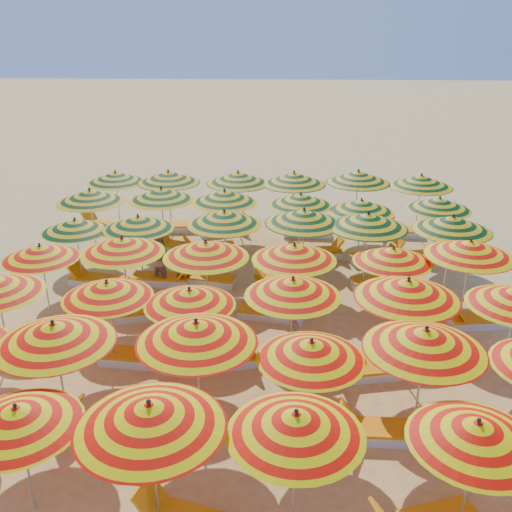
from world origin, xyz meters
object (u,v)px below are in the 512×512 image
at_px(umbrella_30, 90,196).
at_px(beachgoer_a, 294,337).
at_px(umbrella_26, 224,218).
at_px(lounger_21, 180,247).
at_px(lounger_14, 273,313).
at_px(lounger_29, 306,232).
at_px(umbrella_2, 150,416).
at_px(umbrella_7, 54,333).
at_px(umbrella_35, 439,204).
at_px(lounger_27, 189,226).
at_px(umbrella_39, 294,178).
at_px(umbrella_29, 452,223).
at_px(umbrella_28, 368,220).
at_px(umbrella_14, 190,297).
at_px(lounger_11, 373,370).
at_px(lounger_18, 205,279).
at_px(beachgoer_b, 160,259).
at_px(lounger_7, 383,431).
at_px(umbrella_16, 408,289).
at_px(lounger_26, 103,226).
at_px(lounger_12, 150,311).
at_px(umbrella_21, 294,252).
at_px(umbrella_9, 311,350).
at_px(lounger_23, 317,252).
at_px(umbrella_10, 425,340).
at_px(umbrella_19, 122,245).
at_px(lounger_31, 398,232).
at_px(umbrella_4, 477,432).
at_px(lounger_20, 383,282).
at_px(umbrella_24, 75,225).
at_px(umbrella_1, 17,417).
at_px(lounger_30, 370,227).
at_px(umbrella_15, 293,287).
at_px(lounger_16, 97,280).
at_px(umbrella_22, 393,255).
at_px(umbrella_36, 116,177).
at_px(lounger_19, 282,280).
at_px(umbrella_34, 361,205).
at_px(lounger_5, 44,414).
at_px(lounger_17, 163,279).
at_px(umbrella_25, 138,222).
at_px(lounger_22, 208,248).
at_px(umbrella_20, 206,249).
at_px(lounger_28, 225,229).
at_px(lounger_9, 140,357).
at_px(umbrella_27, 304,217).
at_px(umbrella_33, 301,199).
at_px(umbrella_13, 107,290).
at_px(lounger_6, 281,434).
at_px(lounger_15, 481,320).

relative_size(umbrella_30, beachgoer_a, 1.74).
bearing_deg(umbrella_26, lounger_21, 127.54).
xyz_separation_m(lounger_14, lounger_29, (1.10, 6.10, 0.00)).
xyz_separation_m(umbrella_2, umbrella_7, (-2.23, 2.23, -0.03)).
relative_size(umbrella_35, lounger_27, 1.45).
bearing_deg(umbrella_39, umbrella_7, -113.05).
bearing_deg(umbrella_29, beachgoer_a, -138.52).
bearing_deg(umbrella_28, umbrella_14, -135.01).
bearing_deg(lounger_11, lounger_18, -57.80).
relative_size(umbrella_2, beachgoer_b, 1.55).
bearing_deg(lounger_7, umbrella_16, -106.79).
bearing_deg(beachgoer_b, umbrella_2, 120.98).
bearing_deg(lounger_26, lounger_12, 140.55).
xyz_separation_m(umbrella_21, umbrella_28, (2.08, 2.06, 0.13)).
height_order(umbrella_9, lounger_23, umbrella_9).
bearing_deg(umbrella_10, umbrella_19, 146.25).
height_order(umbrella_29, lounger_31, umbrella_29).
bearing_deg(umbrella_4, umbrella_26, 117.07).
bearing_deg(lounger_20, umbrella_24, 173.54).
bearing_deg(umbrella_1, lounger_30, 61.23).
distance_m(umbrella_15, beachgoer_b, 5.77).
distance_m(umbrella_26, lounger_16, 4.22).
height_order(umbrella_22, umbrella_36, umbrella_36).
bearing_deg(lounger_19, umbrella_4, 97.99).
xyz_separation_m(umbrella_34, lounger_5, (-7.12, -8.39, -1.69)).
bearing_deg(lounger_16, umbrella_21, 172.68).
bearing_deg(beachgoer_a, lounger_11, -136.79).
distance_m(umbrella_29, lounger_18, 7.22).
bearing_deg(lounger_17, umbrella_15, -43.45).
distance_m(lounger_11, lounger_29, 8.69).
distance_m(umbrella_25, lounger_22, 3.38).
xyz_separation_m(umbrella_20, lounger_27, (-1.54, 6.72, -1.86)).
height_order(umbrella_19, lounger_28, umbrella_19).
bearing_deg(umbrella_20, lounger_19, 49.21).
distance_m(umbrella_25, lounger_9, 4.69).
relative_size(umbrella_26, lounger_19, 1.54).
height_order(umbrella_25, umbrella_28, umbrella_28).
bearing_deg(lounger_23, umbrella_22, -74.56).
height_order(umbrella_19, umbrella_34, umbrella_19).
relative_size(umbrella_1, umbrella_22, 1.10).
bearing_deg(lounger_27, umbrella_27, -53.45).
xyz_separation_m(umbrella_21, umbrella_33, (0.29, 4.62, -0.08)).
height_order(umbrella_13, lounger_12, umbrella_13).
height_order(umbrella_22, lounger_20, umbrella_22).
xyz_separation_m(lounger_6, lounger_29, (0.88, 10.78, 0.00)).
relative_size(umbrella_28, lounger_15, 1.64).
relative_size(lounger_18, lounger_27, 1.01).
distance_m(lounger_18, lounger_28, 4.26).
relative_size(lounger_12, lounger_17, 1.03).
bearing_deg(lounger_21, lounger_23, -165.60).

